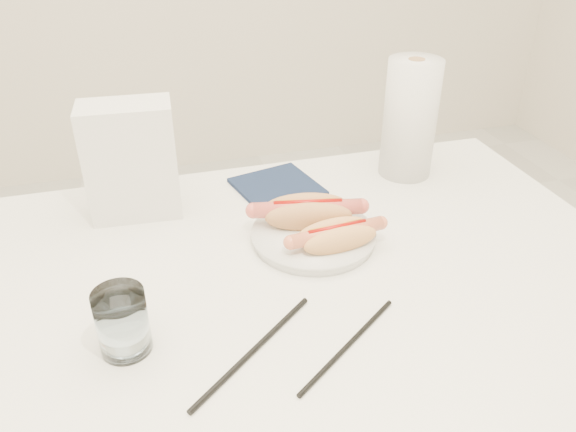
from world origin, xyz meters
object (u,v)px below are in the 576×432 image
object	(u,v)px
plate	(313,237)
napkin_box	(131,161)
hotdog_right	(337,236)
water_glass	(122,322)
hotdog_left	(308,212)
paper_towel_roll	(410,119)
table	(270,314)

from	to	relation	value
plate	napkin_box	world-z (taller)	napkin_box
napkin_box	hotdog_right	bearing A→B (deg)	-33.63
water_glass	hotdog_left	bearing A→B (deg)	32.96
hotdog_left	hotdog_right	bearing A→B (deg)	-61.60
napkin_box	hotdog_left	bearing A→B (deg)	-24.96
hotdog_right	water_glass	size ratio (longest dim) A/B	1.74
plate	water_glass	world-z (taller)	water_glass
plate	hotdog_right	size ratio (longest dim) A/B	1.26
plate	hotdog_left	xyz separation A→B (m)	(-0.00, 0.03, 0.03)
napkin_box	paper_towel_roll	xyz separation A→B (m)	(0.54, 0.01, 0.01)
table	napkin_box	size ratio (longest dim) A/B	5.81
table	paper_towel_roll	size ratio (longest dim) A/B	5.11
water_glass	plate	bearing A→B (deg)	28.82
plate	hotdog_left	size ratio (longest dim) A/B	1.08
table	hotdog_left	size ratio (longest dim) A/B	6.49
hotdog_left	water_glass	world-z (taller)	water_glass
water_glass	hotdog_right	bearing A→B (deg)	20.35
plate	water_glass	xyz separation A→B (m)	(-0.31, -0.17, 0.04)
plate	napkin_box	size ratio (longest dim) A/B	0.97
hotdog_right	paper_towel_roll	xyz separation A→B (m)	(0.24, 0.24, 0.08)
table	plate	world-z (taller)	plate
paper_towel_roll	hotdog_right	bearing A→B (deg)	-134.71
plate	hotdog_right	world-z (taller)	hotdog_right
table	hotdog_right	xyz separation A→B (m)	(0.12, 0.04, 0.10)
water_glass	napkin_box	xyz separation A→B (m)	(0.04, 0.35, 0.06)
hotdog_right	water_glass	bearing A→B (deg)	-164.86
table	water_glass	distance (m)	0.25
plate	water_glass	distance (m)	0.36
plate	hotdog_left	world-z (taller)	hotdog_left
hotdog_left	water_glass	size ratio (longest dim) A/B	2.02
hotdog_right	table	bearing A→B (deg)	-165.29
napkin_box	table	bearing A→B (deg)	-53.38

